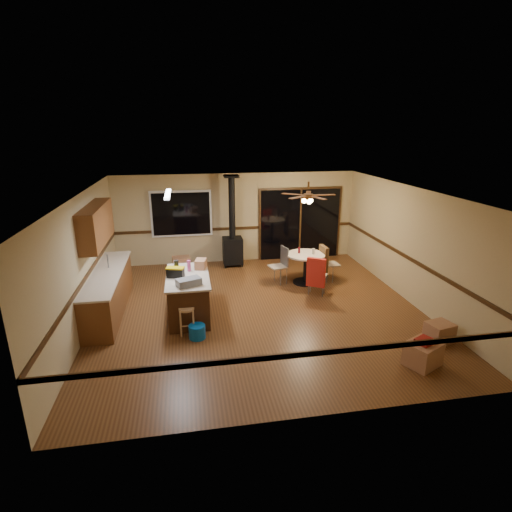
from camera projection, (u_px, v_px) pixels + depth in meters
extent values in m
plane|color=brown|center=(258.00, 310.00, 8.81)|extent=(7.00, 7.00, 0.00)
plane|color=silver|center=(259.00, 192.00, 8.01)|extent=(7.00, 7.00, 0.00)
plane|color=tan|center=(237.00, 218.00, 11.69)|extent=(7.00, 0.00, 7.00)
plane|color=tan|center=(307.00, 334.00, 5.13)|extent=(7.00, 0.00, 7.00)
plane|color=tan|center=(83.00, 263.00, 7.83)|extent=(0.00, 7.00, 7.00)
plane|color=tan|center=(411.00, 245.00, 8.98)|extent=(0.00, 7.00, 7.00)
cube|color=black|center=(181.00, 214.00, 11.32)|extent=(1.72, 0.10, 1.32)
cube|color=black|center=(300.00, 224.00, 12.03)|extent=(2.52, 0.10, 2.10)
cube|color=brown|center=(109.00, 293.00, 8.62)|extent=(0.60, 3.00, 0.86)
cube|color=beige|center=(106.00, 273.00, 8.48)|extent=(0.64, 3.04, 0.04)
cube|color=brown|center=(96.00, 225.00, 8.33)|extent=(0.35, 2.00, 0.80)
cube|color=#3D200F|center=(189.00, 296.00, 8.43)|extent=(0.80, 1.60, 0.86)
cube|color=beige|center=(188.00, 277.00, 8.29)|extent=(0.88, 1.68, 0.04)
cube|color=black|center=(233.00, 250.00, 11.49)|extent=(0.55, 0.50, 0.75)
cylinder|color=black|center=(232.00, 207.00, 11.11)|extent=(0.18, 0.18, 1.77)
cylinder|color=brown|center=(308.00, 196.00, 9.64)|extent=(0.24, 0.24, 0.10)
cylinder|color=brown|center=(309.00, 185.00, 9.56)|extent=(0.05, 0.05, 0.16)
sphere|color=#FFD88C|center=(308.00, 201.00, 9.68)|extent=(0.16, 0.16, 0.16)
cube|color=white|center=(168.00, 194.00, 8.01)|extent=(0.10, 1.20, 0.04)
cube|color=slate|center=(189.00, 282.00, 7.75)|extent=(0.53, 0.41, 0.14)
cube|color=black|center=(175.00, 273.00, 8.17)|extent=(0.37, 0.27, 0.19)
cube|color=gold|center=(175.00, 268.00, 8.14)|extent=(0.40, 0.28, 0.03)
cube|color=#9F6946|center=(201.00, 264.00, 8.68)|extent=(0.29, 0.35, 0.20)
cylinder|color=black|center=(177.00, 268.00, 8.29)|extent=(0.11, 0.11, 0.31)
cylinder|color=#D84C8C|center=(189.00, 266.00, 8.51)|extent=(0.10, 0.10, 0.24)
cylinder|color=white|center=(175.00, 264.00, 8.70)|extent=(0.07, 0.07, 0.17)
cylinder|color=tan|center=(187.00, 321.00, 7.71)|extent=(0.37, 0.37, 0.55)
cylinder|color=blue|center=(197.00, 332.00, 7.58)|extent=(0.35, 0.35, 0.27)
cylinder|color=black|center=(305.00, 282.00, 10.33)|extent=(0.61, 0.61, 0.04)
cylinder|color=black|center=(305.00, 268.00, 10.22)|extent=(0.10, 0.10, 0.70)
cylinder|color=beige|center=(306.00, 255.00, 10.10)|extent=(0.98, 0.98, 0.04)
cylinder|color=#590C14|center=(299.00, 250.00, 10.14)|extent=(0.07, 0.07, 0.15)
cylinder|color=beige|center=(313.00, 251.00, 10.06)|extent=(0.07, 0.07, 0.15)
cube|color=tan|center=(278.00, 267.00, 10.18)|extent=(0.48, 0.48, 0.03)
cube|color=slate|center=(285.00, 256.00, 10.17)|extent=(0.13, 0.40, 0.50)
cube|color=tan|center=(318.00, 276.00, 9.56)|extent=(0.55, 0.55, 0.03)
cube|color=slate|center=(316.00, 268.00, 9.31)|extent=(0.36, 0.23, 0.50)
cube|color=red|center=(316.00, 273.00, 9.33)|extent=(0.43, 0.31, 0.70)
cube|color=tan|center=(331.00, 264.00, 10.36)|extent=(0.42, 0.42, 0.03)
cube|color=slate|center=(324.00, 255.00, 10.24)|extent=(0.05, 0.40, 0.50)
cube|color=#45311A|center=(323.00, 259.00, 10.27)|extent=(0.12, 0.44, 0.70)
cube|color=#9F6946|center=(182.00, 263.00, 11.22)|extent=(0.51, 0.43, 0.38)
cube|color=#9F6946|center=(423.00, 354.00, 6.71)|extent=(0.69, 0.65, 0.41)
cube|color=#9F6946|center=(439.00, 332.00, 7.47)|extent=(0.53, 0.48, 0.37)
cube|color=maroon|center=(425.00, 341.00, 6.63)|extent=(0.36, 0.33, 0.07)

